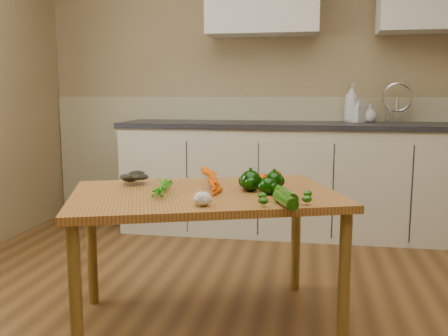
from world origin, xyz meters
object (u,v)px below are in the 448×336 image
tomato_c (275,177)px  tomato_a (247,180)px  garlic_bulb (203,199)px  carrot_bunch (196,185)px  zucchini_b (285,200)px  tomato_b (262,179)px  pepper_c (268,186)px  pepper_a (251,181)px  soap_bottle_c (370,113)px  zucchini_a (285,195)px  pepper_b (274,180)px  soap_bottle_a (352,103)px  leafy_greens (134,176)px  table (205,207)px  soap_bottle_b (358,110)px

tomato_c → tomato_a: bearing=-147.0°
garlic_bulb → carrot_bunch: bearing=108.0°
garlic_bulb → zucchini_b: bearing=9.0°
tomato_b → pepper_c: bearing=-78.5°
pepper_a → tomato_a: (-0.04, 0.14, -0.02)m
carrot_bunch → tomato_a: bearing=20.6°
soap_bottle_c → tomato_c: bearing=-77.5°
carrot_bunch → zucchini_a: (0.43, -0.13, -0.01)m
pepper_a → pepper_b: bearing=37.5°
carrot_bunch → soap_bottle_c: bearing=42.4°
tomato_a → zucchini_b: 0.49m
pepper_c → soap_bottle_a: bearing=74.8°
leafy_greens → garlic_bulb: leafy_greens is taller
table → pepper_a: bearing=-3.0°
soap_bottle_c → pepper_a: soap_bottle_c is taller
leafy_greens → tomato_a: size_ratio=2.60×
tomato_a → soap_bottle_a: bearing=69.2°
tomato_c → leafy_greens: bearing=-167.4°
pepper_b → tomato_a: bearing=159.6°
tomato_a → tomato_c: bearing=33.0°
soap_bottle_b → tomato_b: bearing=118.0°
garlic_bulb → tomato_a: 0.50m
pepper_a → zucchini_b: (0.18, -0.30, -0.02)m
pepper_c → tomato_b: 0.26m
tomato_a → soap_bottle_c: bearing=65.1°
pepper_c → tomato_c: (0.01, 0.29, -0.01)m
leafy_greens → soap_bottle_a: bearing=55.2°
table → pepper_c: 0.32m
pepper_c → zucchini_b: pepper_c is taller
pepper_a → tomato_a: size_ratio=1.45×
tomato_b → zucchini_b: tomato_b is taller
soap_bottle_b → pepper_c: size_ratio=2.48×
soap_bottle_c → tomato_a: soap_bottle_c is taller
table → tomato_b: tomato_b is taller
leafy_greens → zucchini_a: leafy_greens is taller
pepper_a → tomato_b: pepper_a is taller
pepper_a → pepper_b: (0.11, 0.08, -0.01)m
tomato_a → zucchini_b: bearing=-63.3°
carrot_bunch → tomato_c: 0.45m
soap_bottle_a → garlic_bulb: (-0.76, -2.17, -0.36)m
carrot_bunch → tomato_b: 0.38m
table → pepper_c: size_ratio=17.97×
leafy_greens → zucchini_a: 0.82m
soap_bottle_c → carrot_bunch: soap_bottle_c is taller
soap_bottle_c → zucchini_b: (-0.56, -2.12, -0.28)m
pepper_b → zucchini_b: bearing=-79.0°
table → garlic_bulb: 0.31m
pepper_a → leafy_greens: bearing=173.8°
table → carrot_bunch: carrot_bunch is taller
soap_bottle_b → zucchini_a: size_ratio=0.95×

